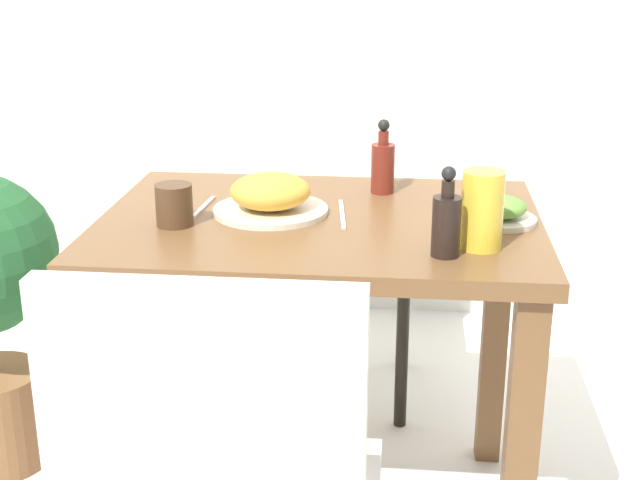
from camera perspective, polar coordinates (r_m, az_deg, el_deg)
dining_table at (r=1.89m, az=0.00°, el=-2.34°), size 0.91×0.66×0.72m
chair_far at (r=2.54m, az=1.49°, el=1.54°), size 0.42×0.42×0.90m
food_plate at (r=1.86m, az=-3.19°, el=2.83°), size 0.24×0.24×0.08m
side_plate at (r=1.84m, az=11.51°, el=1.80°), size 0.14×0.14×0.06m
drink_cup at (r=1.81m, az=-9.32°, el=2.23°), size 0.07×0.07×0.08m
juice_glass at (r=1.67m, az=10.34°, el=1.90°), size 0.08×0.08×0.15m
sauce_bottle at (r=1.62m, az=8.09°, el=1.14°), size 0.05×0.05×0.17m
condiment_bottle at (r=2.01m, az=4.04°, el=4.82°), size 0.05×0.05×0.17m
fork_utensil at (r=1.90m, az=-7.66°, el=1.92°), size 0.02×0.19×0.00m
spoon_utensil at (r=1.85m, az=1.43°, el=1.66°), size 0.03×0.19×0.00m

